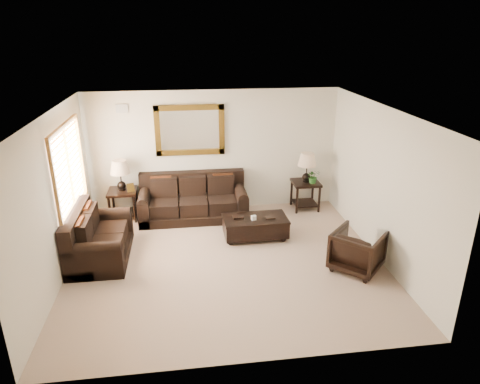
{
  "coord_description": "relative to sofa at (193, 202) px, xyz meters",
  "views": [
    {
      "loc": [
        -0.66,
        -6.67,
        3.95
      ],
      "look_at": [
        0.33,
        0.6,
        1.09
      ],
      "focal_mm": 32.0,
      "sensor_mm": 36.0,
      "label": 1
    }
  ],
  "objects": [
    {
      "name": "potted_plant",
      "position": [
        2.69,
        0.01,
        0.44
      ],
      "size": [
        0.29,
        0.33,
        0.25
      ],
      "primitive_type": "imported",
      "rotation": [
        0.0,
        0.0,
        0.02
      ],
      "color": "#275A1F",
      "rests_on": "end_table_right"
    },
    {
      "name": "armchair",
      "position": [
        2.72,
        -2.59,
        0.05
      ],
      "size": [
        1.06,
        1.06,
        0.8
      ],
      "primitive_type": "imported",
      "rotation": [
        0.0,
        0.0,
        2.37
      ],
      "color": "black",
      "rests_on": "floor"
    },
    {
      "name": "sofa",
      "position": [
        0.0,
        0.0,
        0.0
      ],
      "size": [
        2.31,
        1.0,
        0.95
      ],
      "color": "black",
      "rests_on": "room"
    },
    {
      "name": "end_table_right",
      "position": [
        2.56,
        0.11,
        0.52
      ],
      "size": [
        0.6,
        0.6,
        1.32
      ],
      "color": "black",
      "rests_on": "room"
    },
    {
      "name": "loveseat",
      "position": [
        -1.78,
        -1.57,
        -0.0
      ],
      "size": [
        0.98,
        1.65,
        0.93
      ],
      "rotation": [
        0.0,
        0.0,
        1.57
      ],
      "color": "black",
      "rests_on": "room"
    },
    {
      "name": "air_vent",
      "position": [
        -1.38,
        0.44,
        2.01
      ],
      "size": [
        0.25,
        0.02,
        0.18
      ],
      "primitive_type": "cube",
      "color": "#999999",
      "rests_on": "room"
    },
    {
      "name": "room",
      "position": [
        0.52,
        -2.04,
        1.01
      ],
      "size": [
        5.51,
        5.01,
        2.71
      ],
      "color": "#A1846F",
      "rests_on": "ground"
    },
    {
      "name": "window",
      "position": [
        -2.18,
        -1.14,
        1.21
      ],
      "size": [
        0.07,
        1.96,
        1.66
      ],
      "color": "white",
      "rests_on": "room"
    },
    {
      "name": "end_table_left",
      "position": [
        -1.51,
        0.11,
        0.52
      ],
      "size": [
        0.6,
        0.6,
        1.33
      ],
      "color": "black",
      "rests_on": "room"
    },
    {
      "name": "coffee_table",
      "position": [
        1.18,
        -1.18,
        -0.08
      ],
      "size": [
        1.28,
        0.72,
        0.53
      ],
      "rotation": [
        0.0,
        0.0,
        0.03
      ],
      "color": "black",
      "rests_on": "room"
    },
    {
      "name": "mirror",
      "position": [
        0.0,
        0.42,
        1.51
      ],
      "size": [
        1.5,
        0.06,
        1.1
      ],
      "color": "#45270D",
      "rests_on": "room"
    }
  ]
}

